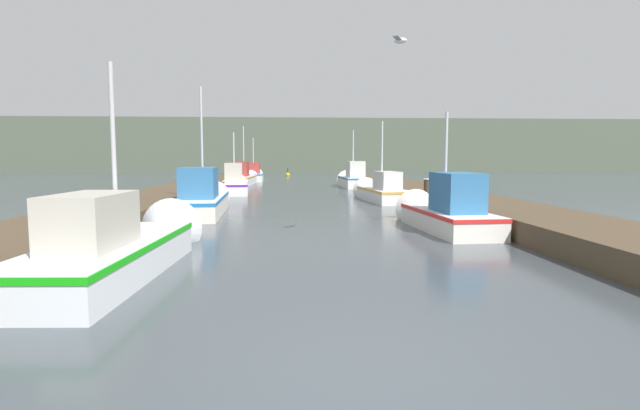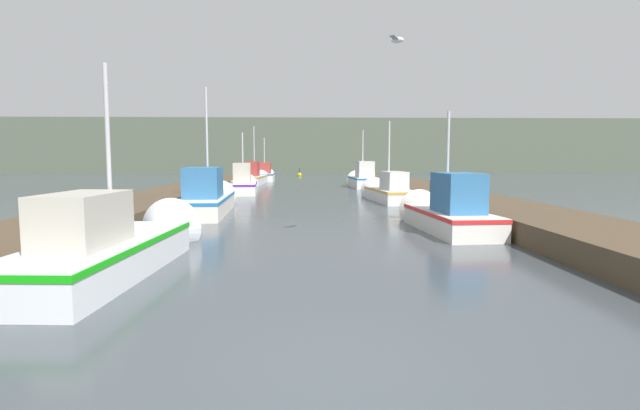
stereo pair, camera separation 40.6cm
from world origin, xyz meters
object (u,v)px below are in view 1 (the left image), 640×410
fishing_boat_7 (254,175)px  channel_buoy (288,175)px  mooring_piling_0 (427,193)px  seagull_lead (400,40)px  fishing_boat_4 (234,184)px  fishing_boat_6 (245,178)px  mooring_piling_1 (352,174)px  fishing_boat_0 (125,244)px  fishing_boat_5 (353,179)px  fishing_boat_1 (444,211)px  fishing_boat_2 (204,198)px  fishing_boat_3 (380,191)px

fishing_boat_7 → channel_buoy: (2.82, 9.01, -0.35)m
mooring_piling_0 → seagull_lead: (-3.14, -8.70, 3.83)m
fishing_boat_4 → fishing_boat_6: (-0.18, 8.82, -0.00)m
fishing_boat_6 → mooring_piling_1: fishing_boat_6 is taller
fishing_boat_4 → mooring_piling_1: fishing_boat_4 is taller
fishing_boat_7 → channel_buoy: size_ratio=5.65×
fishing_boat_0 → fishing_boat_6: 27.52m
fishing_boat_5 → fishing_boat_6: (-7.35, 4.34, -0.09)m
fishing_boat_5 → fishing_boat_4: bearing=-151.0°
fishing_boat_1 → channel_buoy: bearing=92.7°
fishing_boat_2 → fishing_boat_3: fishing_boat_2 is taller
fishing_boat_7 → fishing_boat_2: bearing=-91.8°
mooring_piling_1 → fishing_boat_1: bearing=-92.4°
fishing_boat_6 → fishing_boat_7: (0.35, 4.70, 0.03)m
fishing_boat_0 → mooring_piling_1: 33.88m
fishing_boat_7 → mooring_piling_1: (8.21, 0.60, 0.06)m
fishing_boat_3 → fishing_boat_4: fishing_boat_3 is taller
fishing_boat_0 → fishing_boat_1: (7.21, 4.39, 0.05)m
fishing_boat_4 → fishing_boat_7: 13.51m
fishing_boat_4 → mooring_piling_0: fishing_boat_4 is taller
fishing_boat_6 → mooring_piling_0: fishing_boat_6 is taller
fishing_boat_0 → fishing_boat_4: 18.70m
fishing_boat_0 → fishing_boat_3: bearing=65.4°
fishing_boat_1 → fishing_boat_2: (-7.28, 4.62, 0.02)m
fishing_boat_1 → fishing_boat_5: fishing_boat_5 is taller
fishing_boat_3 → fishing_boat_4: size_ratio=0.90×
fishing_boat_2 → fishing_boat_6: (-0.08, 18.50, -0.05)m
fishing_boat_1 → fishing_boat_7: bearing=100.3°
fishing_boat_1 → mooring_piling_1: size_ratio=4.52×
fishing_boat_2 → fishing_boat_5: size_ratio=1.34×
fishing_boat_3 → fishing_boat_6: fishing_boat_6 is taller
fishing_boat_0 → seagull_lead: size_ratio=11.81×
fishing_boat_5 → mooring_piling_0: (1.22, -12.99, 0.03)m
mooring_piling_1 → channel_buoy: size_ratio=1.13×
fishing_boat_6 → mooring_piling_1: bearing=35.6°
channel_buoy → seagull_lead: size_ratio=1.85×
mooring_piling_1 → channel_buoy: 10.00m
fishing_boat_0 → fishing_boat_7: fishing_boat_0 is taller
fishing_boat_6 → channel_buoy: bearing=80.9°
fishing_boat_2 → fishing_boat_7: bearing=87.0°
fishing_boat_2 → mooring_piling_1: fishing_boat_2 is taller
fishing_boat_0 → mooring_piling_0: 13.21m
fishing_boat_3 → fishing_boat_5: 9.81m
fishing_boat_7 → seagull_lead: size_ratio=10.45×
fishing_boat_5 → seagull_lead: bearing=-98.0°
fishing_boat_5 → fishing_boat_7: size_ratio=0.90×
fishing_boat_7 → mooring_piling_0: 23.51m
fishing_boat_3 → seagull_lead: 12.65m
fishing_boat_1 → seagull_lead: size_ratio=9.47×
fishing_boat_1 → fishing_boat_4: bearing=112.9°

